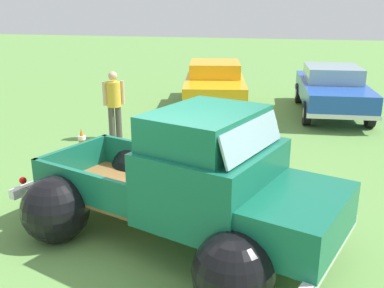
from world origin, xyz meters
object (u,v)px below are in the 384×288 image
object	(u,v)px
vintage_pickup_truck	(195,193)
lane_cone_0	(285,162)
show_car_1	(332,88)
lane_cone_1	(82,142)
spectator_1	(114,101)
show_car_0	(215,82)

from	to	relation	value
vintage_pickup_truck	lane_cone_0	xyz separation A→B (m)	(1.09, 2.80, -0.45)
vintage_pickup_truck	show_car_1	world-z (taller)	vintage_pickup_truck
vintage_pickup_truck	show_car_1	bearing A→B (deg)	94.21
vintage_pickup_truck	lane_cone_1	bearing A→B (deg)	156.09
vintage_pickup_truck	spectator_1	distance (m)	5.42
lane_cone_0	lane_cone_1	bearing A→B (deg)	177.20
show_car_0	lane_cone_1	bearing A→B (deg)	-29.34
show_car_0	lane_cone_1	distance (m)	5.95
show_car_1	spectator_1	size ratio (longest dim) A/B	2.84
lane_cone_0	show_car_1	bearing A→B (deg)	78.93
vintage_pickup_truck	show_car_0	world-z (taller)	vintage_pickup_truck
show_car_0	show_car_1	size ratio (longest dim) A/B	1.04
spectator_1	lane_cone_0	world-z (taller)	spectator_1
spectator_1	lane_cone_0	size ratio (longest dim) A/B	2.65
spectator_1	lane_cone_1	xyz separation A→B (m)	(-0.17, -1.42, -0.64)
lane_cone_1	show_car_1	bearing A→B (deg)	45.10
vintage_pickup_truck	show_car_1	size ratio (longest dim) A/B	1.05
spectator_1	lane_cone_1	distance (m)	1.57
vintage_pickup_truck	lane_cone_0	size ratio (longest dim) A/B	7.92
show_car_0	spectator_1	size ratio (longest dim) A/B	2.94
show_car_1	spectator_1	distance (m)	6.69
show_car_1	spectator_1	world-z (taller)	spectator_1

